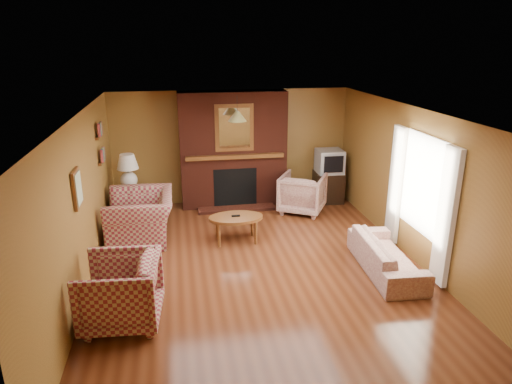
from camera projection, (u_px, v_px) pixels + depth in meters
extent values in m
plane|color=#4C2310|center=(259.00, 268.00, 7.09)|extent=(6.50, 6.50, 0.00)
plane|color=silver|center=(260.00, 114.00, 6.33)|extent=(6.50, 6.50, 0.00)
plane|color=olive|center=(232.00, 147.00, 9.74)|extent=(6.50, 0.00, 6.50)
plane|color=olive|center=(334.00, 325.00, 3.68)|extent=(6.50, 0.00, 6.50)
plane|color=olive|center=(82.00, 206.00, 6.29)|extent=(0.00, 6.50, 6.50)
plane|color=olive|center=(416.00, 186.00, 7.13)|extent=(0.00, 6.50, 6.50)
cube|color=#4C1A10|center=(233.00, 149.00, 9.51)|extent=(2.20, 0.50, 2.40)
cube|color=black|center=(235.00, 187.00, 9.53)|extent=(0.90, 0.06, 0.80)
cube|color=#4C1A10|center=(237.00, 209.00, 9.51)|extent=(1.60, 0.35, 0.06)
cube|color=brown|center=(235.00, 156.00, 9.28)|extent=(2.00, 0.18, 0.08)
cube|color=brown|center=(234.00, 128.00, 9.12)|extent=(0.78, 0.05, 0.95)
cube|color=white|center=(234.00, 128.00, 9.10)|extent=(0.62, 0.02, 0.80)
cube|color=beige|center=(446.00, 218.00, 6.28)|extent=(0.08, 0.35, 2.00)
cube|color=beige|center=(396.00, 185.00, 7.68)|extent=(0.08, 0.35, 2.00)
cube|color=white|center=(423.00, 184.00, 6.91)|extent=(0.03, 1.10, 1.50)
cube|color=brown|center=(102.00, 161.00, 8.02)|extent=(0.06, 0.55, 0.04)
cube|color=brown|center=(99.00, 136.00, 7.88)|extent=(0.06, 0.55, 0.04)
cube|color=brown|center=(77.00, 188.00, 5.90)|extent=(0.04, 0.40, 0.50)
cube|color=beige|center=(79.00, 188.00, 5.91)|extent=(0.01, 0.32, 0.42)
cylinder|color=black|center=(237.00, 105.00, 8.53)|extent=(0.01, 0.01, 0.35)
cone|color=tan|center=(237.00, 116.00, 8.60)|extent=(0.36, 0.36, 0.18)
imported|color=maroon|center=(141.00, 217.00, 8.00)|extent=(1.13, 1.29, 0.84)
imported|color=maroon|center=(120.00, 292.00, 5.61)|extent=(1.03, 1.00, 0.87)
imported|color=beige|center=(386.00, 255.00, 6.96)|extent=(0.79, 1.78, 0.51)
imported|color=beige|center=(302.00, 193.00, 9.32)|extent=(1.17, 1.18, 0.79)
ellipsoid|color=brown|center=(236.00, 218.00, 7.91)|extent=(0.95, 0.59, 0.05)
cube|color=black|center=(236.00, 216.00, 7.90)|extent=(0.15, 0.05, 0.02)
cylinder|color=brown|center=(252.00, 225.00, 8.22)|extent=(0.05, 0.05, 0.41)
cylinder|color=brown|center=(217.00, 227.00, 8.11)|extent=(0.05, 0.05, 0.41)
cylinder|color=brown|center=(256.00, 233.00, 7.87)|extent=(0.05, 0.05, 0.41)
cylinder|color=brown|center=(219.00, 236.00, 7.76)|extent=(0.05, 0.05, 0.41)
cube|color=brown|center=(131.00, 204.00, 8.92)|extent=(0.50, 0.50, 0.65)
sphere|color=silver|center=(129.00, 180.00, 8.77)|extent=(0.33, 0.33, 0.33)
cylinder|color=black|center=(128.00, 171.00, 8.71)|extent=(0.03, 0.03, 0.10)
cone|color=silver|center=(127.00, 162.00, 8.65)|extent=(0.41, 0.41, 0.28)
cube|color=black|center=(328.00, 187.00, 9.94)|extent=(0.64, 0.59, 0.66)
cube|color=#A0A3A8|center=(329.00, 161.00, 9.76)|extent=(0.55, 0.53, 0.50)
cube|color=black|center=(334.00, 164.00, 9.51)|extent=(0.41, 0.03, 0.35)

